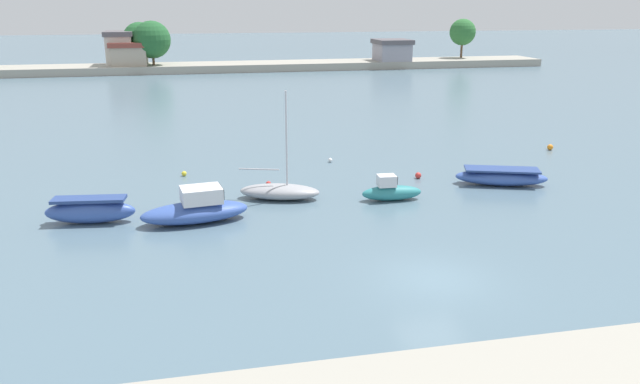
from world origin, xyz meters
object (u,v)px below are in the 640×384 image
at_px(moored_boat_3, 391,191).
at_px(moored_boat_2, 280,191).
at_px(moored_boat_1, 196,209).
at_px(mooring_buoy_2, 330,160).
at_px(mooring_buoy_1, 418,175).
at_px(moored_boat_4, 501,177).
at_px(mooring_buoy_4, 268,184).
at_px(mooring_buoy_0, 184,174).
at_px(mooring_buoy_3, 550,147).
at_px(moored_boat_0, 90,211).

bearing_deg(moored_boat_3, moored_boat_2, 168.82).
bearing_deg(moored_boat_1, mooring_buoy_2, 41.03).
xyz_separation_m(moored_boat_1, mooring_buoy_1, (13.04, 5.04, -0.45)).
relative_size(moored_boat_3, moored_boat_4, 0.60).
height_order(moored_boat_4, mooring_buoy_2, moored_boat_4).
bearing_deg(moored_boat_1, moored_boat_2, 24.81).
bearing_deg(mooring_buoy_1, mooring_buoy_4, 178.47).
bearing_deg(mooring_buoy_0, mooring_buoy_1, -14.34).
xyz_separation_m(moored_boat_2, mooring_buoy_4, (-0.28, 2.49, -0.27)).
relative_size(mooring_buoy_1, mooring_buoy_3, 0.90).
distance_m(mooring_buoy_2, mooring_buoy_3, 16.01).
xyz_separation_m(moored_boat_0, mooring_buoy_3, (29.74, 9.17, -0.39)).
xyz_separation_m(moored_boat_0, moored_boat_3, (15.02, 0.39, -0.10)).
distance_m(moored_boat_4, mooring_buoy_4, 13.30).
xyz_separation_m(moored_boat_0, mooring_buoy_2, (13.73, 9.04, -0.46)).
distance_m(moored_boat_4, mooring_buoy_2, 11.05).
bearing_deg(moored_boat_4, mooring_buoy_4, -171.66).
height_order(moored_boat_4, mooring_buoy_3, moored_boat_4).
xyz_separation_m(moored_boat_3, moored_boat_4, (7.08, 1.44, -0.03)).
relative_size(mooring_buoy_1, mooring_buoy_4, 1.24).
height_order(moored_boat_0, mooring_buoy_2, moored_boat_0).
xyz_separation_m(mooring_buoy_1, mooring_buoy_4, (-8.91, 0.24, -0.04)).
bearing_deg(moored_boat_0, moored_boat_1, -3.86).
bearing_deg(moored_boat_1, mooring_buoy_1, 13.63).
bearing_deg(mooring_buoy_3, moored_boat_1, -157.83).
bearing_deg(moored_boat_3, moored_boat_0, -175.38).
bearing_deg(mooring_buoy_1, moored_boat_2, -165.40).
bearing_deg(mooring_buoy_3, moored_boat_0, -162.86).
distance_m(moored_boat_3, mooring_buoy_4, 7.17).
distance_m(moored_boat_1, moored_boat_4, 17.42).
relative_size(mooring_buoy_2, mooring_buoy_4, 0.93).
bearing_deg(moored_boat_1, moored_boat_0, 161.60).
bearing_deg(moored_boat_2, mooring_buoy_4, 114.12).
distance_m(mooring_buoy_3, mooring_buoy_4, 21.26).
bearing_deg(mooring_buoy_2, mooring_buoy_4, -134.91).
distance_m(moored_boat_1, mooring_buoy_3, 26.82).
xyz_separation_m(moored_boat_3, mooring_buoy_0, (-10.66, 7.18, -0.35)).
bearing_deg(mooring_buoy_0, mooring_buoy_4, -34.67).
bearing_deg(moored_boat_0, mooring_buoy_1, 19.91).
height_order(moored_boat_4, mooring_buoy_0, moored_boat_4).
height_order(moored_boat_2, mooring_buoy_0, moored_boat_2).
relative_size(moored_boat_0, moored_boat_2, 0.75).
xyz_separation_m(moored_boat_0, mooring_buoy_0, (4.36, 7.56, -0.45)).
distance_m(mooring_buoy_1, mooring_buoy_3, 12.84).
relative_size(moored_boat_2, mooring_buoy_4, 19.24).
distance_m(moored_boat_3, moored_boat_4, 7.22).
bearing_deg(moored_boat_0, mooring_buoy_0, 67.09).
relative_size(moored_boat_0, mooring_buoy_4, 14.38).
distance_m(moored_boat_2, mooring_buoy_0, 7.57).
relative_size(moored_boat_0, mooring_buoy_0, 14.10).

